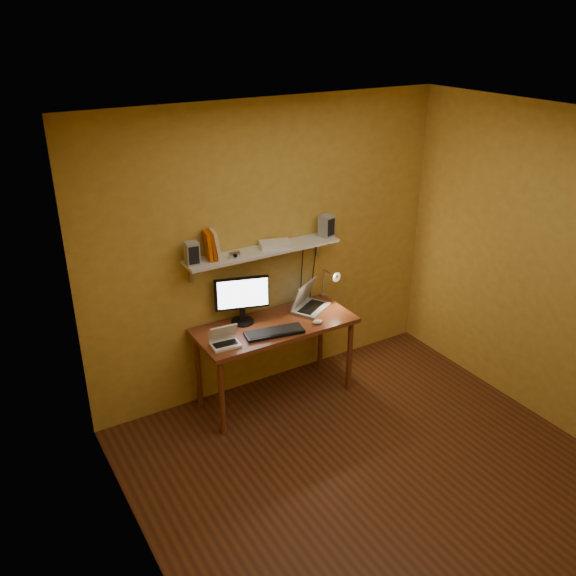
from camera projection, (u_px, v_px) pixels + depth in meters
room at (385, 324)px, 4.09m from camera, size 3.44×3.24×2.64m
desk at (275, 332)px, 5.30m from camera, size 1.40×0.60×0.75m
wall_shelf at (263, 251)px, 5.16m from camera, size 1.40×0.25×0.21m
monitor at (242, 297)px, 5.19m from camera, size 0.46×0.25×0.42m
laptop at (308, 302)px, 5.51m from camera, size 0.42×0.39×0.25m
netbook at (224, 339)px, 4.91m from camera, size 0.24×0.19×0.17m
keyboard at (274, 332)px, 5.09m from camera, size 0.52×0.25×0.03m
mouse at (318, 322)px, 5.26m from camera, size 0.10×0.08×0.03m
desk_lamp at (331, 281)px, 5.58m from camera, size 0.09×0.23×0.38m
speaker_left at (192, 253)px, 4.81m from camera, size 0.11×0.11×0.19m
speaker_right at (326, 226)px, 5.40m from camera, size 0.13×0.13×0.20m
books at (212, 245)px, 4.91m from camera, size 0.15×0.17×0.24m
shelf_camera at (234, 255)px, 4.96m from camera, size 0.09×0.04×0.06m
router at (275, 244)px, 5.20m from camera, size 0.30×0.24×0.04m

